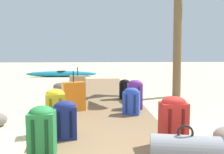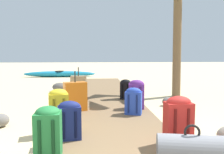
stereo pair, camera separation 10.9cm
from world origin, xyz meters
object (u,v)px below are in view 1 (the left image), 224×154
object	(u,v)px
backpack_purple	(135,93)
backpack_yellow	(55,108)
backpack_black	(125,89)
kayak	(62,74)
duffel_bag_grey	(185,150)
suitcase_tan	(78,89)
backpack_blue	(131,100)
suitcase_orange	(74,96)
backpack_green	(42,130)
backpack_navy	(65,119)
backpack_red	(173,120)

from	to	relation	value
backpack_purple	backpack_yellow	bearing A→B (deg)	-138.57
backpack_black	kayak	distance (m)	7.34
backpack_black	duffel_bag_grey	bearing A→B (deg)	-87.00
suitcase_tan	backpack_blue	bearing A→B (deg)	-49.25
suitcase_orange	backpack_yellow	bearing A→B (deg)	-98.08
backpack_black	backpack_blue	world-z (taller)	backpack_blue
kayak	backpack_black	bearing A→B (deg)	-69.33
suitcase_orange	backpack_purple	xyz separation A→B (m)	(1.24, 0.10, 0.03)
backpack_black	backpack_green	world-z (taller)	backpack_green
duffel_bag_grey	backpack_blue	bearing A→B (deg)	96.71
backpack_green	backpack_navy	xyz separation A→B (m)	(0.17, 0.55, -0.03)
backpack_purple	backpack_green	bearing A→B (deg)	-121.67
backpack_green	kayak	xyz separation A→B (m)	(-1.30, 10.13, -0.22)
suitcase_tan	backpack_green	size ratio (longest dim) A/B	1.44
backpack_blue	backpack_navy	xyz separation A→B (m)	(-1.06, -1.22, 0.01)
duffel_bag_grey	backpack_yellow	world-z (taller)	backpack_yellow
suitcase_tan	backpack_black	bearing A→B (deg)	11.42
backpack_red	backpack_purple	xyz separation A→B (m)	(-0.15, 2.00, -0.01)
backpack_yellow	kayak	bearing A→B (deg)	97.93
duffel_bag_grey	backpack_blue	distance (m)	2.07
backpack_black	backpack_green	distance (m)	3.51
duffel_bag_grey	backpack_green	distance (m)	1.51
backpack_purple	suitcase_orange	bearing A→B (deg)	-175.23
backpack_yellow	suitcase_orange	bearing A→B (deg)	81.92
backpack_blue	backpack_yellow	xyz separation A→B (m)	(-1.26, -0.78, 0.05)
backpack_red	backpack_green	world-z (taller)	backpack_red
suitcase_orange	backpack_yellow	world-z (taller)	suitcase_orange
suitcase_tan	backpack_navy	world-z (taller)	suitcase_tan
backpack_red	backpack_blue	distance (m)	1.56
duffel_bag_grey	backpack_blue	xyz separation A→B (m)	(-0.24, 2.05, 0.11)
backpack_red	duffel_bag_grey	world-z (taller)	backpack_red
backpack_green	backpack_navy	size ratio (longest dim) A/B	1.11
backpack_green	backpack_navy	distance (m)	0.57
backpack_red	suitcase_tan	size ratio (longest dim) A/B	0.75
suitcase_tan	backpack_purple	bearing A→B (deg)	-33.09
duffel_bag_grey	backpack_navy	world-z (taller)	backpack_navy
duffel_bag_grey	backpack_purple	xyz separation A→B (m)	(-0.10, 2.52, 0.16)
suitcase_orange	backpack_navy	size ratio (longest dim) A/B	1.54
duffel_bag_grey	backpack_green	world-z (taller)	backpack_green
backpack_yellow	kayak	size ratio (longest dim) A/B	0.16
duffel_bag_grey	backpack_navy	distance (m)	1.55
backpack_black	kayak	bearing A→B (deg)	110.67
suitcase_tan	backpack_black	world-z (taller)	suitcase_tan
duffel_bag_grey	suitcase_tan	bearing A→B (deg)	111.89
backpack_red	backpack_blue	bearing A→B (deg)	100.70
backpack_red	backpack_green	size ratio (longest dim) A/B	1.08
duffel_bag_grey	suitcase_orange	bearing A→B (deg)	119.12
backpack_purple	kayak	bearing A→B (deg)	108.72
backpack_red	duffel_bag_grey	bearing A→B (deg)	-95.41
duffel_bag_grey	suitcase_orange	world-z (taller)	suitcase_orange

